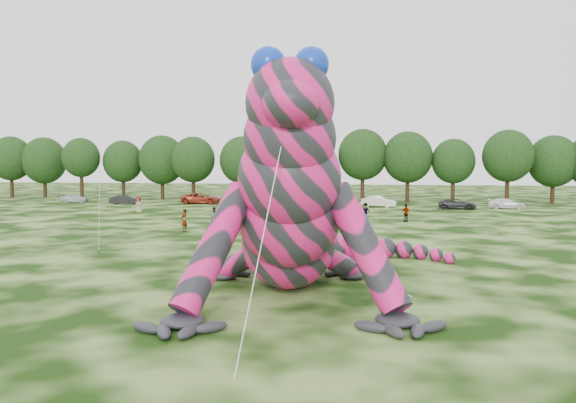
% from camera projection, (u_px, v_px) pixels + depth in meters
% --- Properties ---
extents(ground, '(240.00, 240.00, 0.00)m').
position_uv_depth(ground, '(158.00, 290.00, 25.10)').
color(ground, '#16330A').
rests_on(ground, ground).
extents(inflatable_gecko, '(19.96, 22.52, 9.96)m').
position_uv_depth(inflatable_gecko, '(288.00, 178.00, 25.50)').
color(inflatable_gecko, '#D9196D').
rests_on(inflatable_gecko, ground).
extents(tree_1, '(6.74, 6.07, 9.81)m').
position_uv_depth(tree_1, '(11.00, 167.00, 89.63)').
color(tree_1, black).
rests_on(tree_1, ground).
extents(tree_2, '(7.04, 6.34, 9.64)m').
position_uv_depth(tree_2, '(44.00, 168.00, 89.48)').
color(tree_2, black).
rests_on(tree_2, ground).
extents(tree_3, '(5.81, 5.23, 9.44)m').
position_uv_depth(tree_3, '(81.00, 168.00, 86.65)').
color(tree_3, black).
rests_on(tree_3, ground).
extents(tree_4, '(6.22, 5.60, 9.06)m').
position_uv_depth(tree_4, '(123.00, 170.00, 87.32)').
color(tree_4, black).
rests_on(tree_4, ground).
extents(tree_5, '(7.16, 6.44, 9.80)m').
position_uv_depth(tree_5, '(162.00, 167.00, 85.98)').
color(tree_5, black).
rests_on(tree_5, ground).
extents(tree_6, '(6.52, 5.86, 9.49)m').
position_uv_depth(tree_6, '(193.00, 168.00, 83.38)').
color(tree_6, black).
rests_on(tree_6, ground).
extents(tree_7, '(6.68, 6.01, 9.48)m').
position_uv_depth(tree_7, '(242.00, 169.00, 82.30)').
color(tree_7, black).
rests_on(tree_7, ground).
extents(tree_8, '(6.14, 5.53, 8.94)m').
position_uv_depth(tree_8, '(282.00, 170.00, 81.57)').
color(tree_8, black).
rests_on(tree_8, ground).
extents(tree_9, '(5.27, 4.74, 8.68)m').
position_uv_depth(tree_9, '(318.00, 171.00, 81.09)').
color(tree_9, black).
rests_on(tree_9, ground).
extents(tree_10, '(7.09, 6.38, 10.50)m').
position_uv_depth(tree_10, '(363.00, 165.00, 81.23)').
color(tree_10, black).
rests_on(tree_10, ground).
extents(tree_11, '(7.01, 6.31, 10.07)m').
position_uv_depth(tree_11, '(408.00, 167.00, 79.85)').
color(tree_11, black).
rests_on(tree_11, ground).
extents(tree_12, '(5.99, 5.39, 8.97)m').
position_uv_depth(tree_12, '(453.00, 171.00, 78.44)').
color(tree_12, black).
rests_on(tree_12, ground).
extents(tree_13, '(6.83, 6.15, 10.13)m').
position_uv_depth(tree_13, '(508.00, 167.00, 76.66)').
color(tree_13, black).
rests_on(tree_13, ground).
extents(tree_14, '(6.82, 6.14, 9.40)m').
position_uv_depth(tree_14, '(553.00, 169.00, 77.25)').
color(tree_14, black).
rests_on(tree_14, ground).
extents(car_0, '(3.89, 1.83, 1.29)m').
position_uv_depth(car_0, '(75.00, 198.00, 79.27)').
color(car_0, silver).
rests_on(car_0, ground).
extents(car_1, '(4.02, 1.91, 1.27)m').
position_uv_depth(car_1, '(124.00, 200.00, 75.85)').
color(car_1, black).
rests_on(car_1, ground).
extents(car_2, '(5.59, 2.89, 1.51)m').
position_uv_depth(car_2, '(201.00, 198.00, 76.45)').
color(car_2, maroon).
rests_on(car_2, ground).
extents(car_3, '(5.30, 2.60, 1.48)m').
position_uv_depth(car_3, '(265.00, 199.00, 74.92)').
color(car_3, '#ACB2B6').
rests_on(car_3, ground).
extents(car_4, '(4.19, 2.23, 1.36)m').
position_uv_depth(car_4, '(332.00, 202.00, 70.07)').
color(car_4, '#131946').
rests_on(car_4, ground).
extents(car_5, '(4.57, 2.37, 1.43)m').
position_uv_depth(car_5, '(379.00, 201.00, 70.96)').
color(car_5, silver).
rests_on(car_5, ground).
extents(car_6, '(4.65, 2.45, 1.25)m').
position_uv_depth(car_6, '(457.00, 204.00, 67.81)').
color(car_6, '#28272A').
rests_on(car_6, ground).
extents(car_7, '(4.50, 2.21, 1.26)m').
position_uv_depth(car_7, '(507.00, 204.00, 68.49)').
color(car_7, white).
rests_on(car_7, ground).
extents(spectator_1, '(0.97, 1.02, 1.67)m').
position_uv_depth(spectator_1, '(215.00, 217.00, 50.26)').
color(spectator_1, gray).
rests_on(spectator_1, ground).
extents(spectator_4, '(1.04, 0.85, 1.84)m').
position_uv_depth(spectator_4, '(139.00, 205.00, 62.25)').
color(spectator_4, gray).
rests_on(spectator_4, ground).
extents(spectator_5, '(1.35, 1.38, 1.58)m').
position_uv_depth(spectator_5, '(327.00, 228.00, 41.72)').
color(spectator_5, gray).
rests_on(spectator_5, ground).
extents(spectator_0, '(0.56, 0.75, 1.88)m').
position_uv_depth(spectator_0, '(184.00, 221.00, 45.86)').
color(spectator_0, gray).
rests_on(spectator_0, ground).
extents(spectator_3, '(1.03, 0.99, 1.72)m').
position_uv_depth(spectator_3, '(406.00, 213.00, 53.52)').
color(spectator_3, gray).
rests_on(spectator_3, ground).
extents(spectator_2, '(1.21, 1.01, 1.63)m').
position_uv_depth(spectator_2, '(365.00, 211.00, 56.02)').
color(spectator_2, gray).
rests_on(spectator_2, ground).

